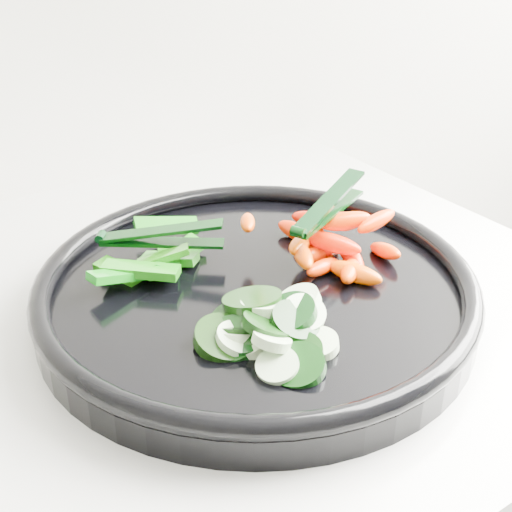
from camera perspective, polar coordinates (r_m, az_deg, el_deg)
veggie_tray at (r=0.61m, az=0.00°, el=-2.85°), size 0.39×0.39×0.04m
cucumber_pile at (r=0.54m, az=0.57°, el=-5.91°), size 0.12×0.13×0.04m
carrot_pile at (r=0.64m, az=5.77°, el=1.17°), size 0.14×0.15×0.05m
pepper_pile at (r=0.64m, az=-8.14°, el=-0.29°), size 0.14×0.11×0.04m
tong_carrot at (r=0.63m, az=5.70°, el=3.86°), size 0.11×0.06×0.02m
tong_pepper at (r=0.64m, az=-7.87°, el=1.54°), size 0.10×0.08×0.02m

